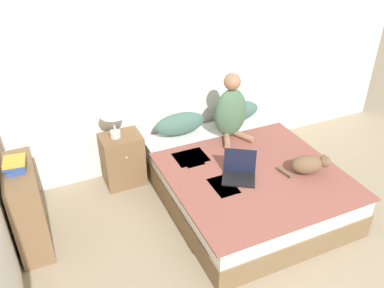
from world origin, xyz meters
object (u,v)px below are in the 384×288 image
Objects in this scene: pillow_far at (236,112)px; book_stack_top at (15,165)px; bed at (244,182)px; table_lamp at (113,109)px; cat_tabby at (309,164)px; person_sitting at (231,110)px; nightstand at (123,159)px; pillow_near at (180,124)px; laptop_open at (239,172)px; bookshelf at (27,208)px.

pillow_far is 2.67m from book_stack_top.
table_lamp reaches higher than bed.
bed is at bearing -7.08° from book_stack_top.
cat_tabby is (0.13, -1.28, -0.03)m from pillow_far.
nightstand is at bearing 168.46° from person_sitting.
bed is at bearing -66.97° from pillow_near.
book_stack_top is at bearing -166.50° from pillow_far.
table_lamp is (-0.99, 1.03, 0.45)m from laptop_open.
cat_tabby reaches higher than bed.
book_stack_top reaches higher than bed.
pillow_near is at bearing 133.16° from laptop_open.
laptop_open is (-0.56, -1.06, -0.08)m from pillow_far.
laptop_open reaches higher than cat_tabby.
book_stack_top is (-1.03, -0.59, -0.05)m from table_lamp.
pillow_near and pillow_far have the same top height.
pillow_far reaches higher than cat_tabby.
nightstand is 2.83× the size of book_stack_top.
nightstand is (-0.73, -0.03, -0.29)m from pillow_near.
nightstand is 0.66m from table_lamp.
nightstand is at bearing -178.77° from pillow_far.
nightstand is at bearing 164.74° from laptop_open.
table_lamp is at bearing 29.92° from bookshelf.
person_sitting is at bearing 8.08° from bookshelf.
laptop_open is 2.11m from book_stack_top.
bookshelf reaches higher than laptop_open.
cat_tabby is 2.17× the size of book_stack_top.
bookshelf reaches higher than pillow_far.
bed is 4.75× the size of laptop_open.
table_lamp is at bearing -177.94° from pillow_near.
table_lamp is 1.30m from bookshelf.
pillow_near is 1.95m from book_stack_top.
bookshelf is (-2.57, -0.62, -0.17)m from pillow_far.
pillow_far is (0.76, 0.00, 0.00)m from pillow_near.
pillow_near is at bearing 143.53° from cat_tabby.
cat_tabby is at bearing -13.83° from bookshelf.
book_stack_top reaches higher than cat_tabby.
nightstand is (-1.11, 0.86, 0.08)m from bed.
cat_tabby is 2.78m from bookshelf.
laptop_open is 0.95× the size of table_lamp.
person_sitting reaches higher than nightstand.
bed is 1.04m from pillow_far.
pillow_far is 1.44× the size of laptop_open.
person_sitting reaches higher than pillow_near.
bed is at bearing 75.18° from laptop_open.
laptop_open is at bearing -112.35° from person_sitting.
person_sitting is at bearing -29.01° from pillow_near.
book_stack_top is at bearing -159.92° from laptop_open.
table_lamp is (-1.17, 0.86, 0.74)m from bed.
person_sitting is 1.63× the size of cat_tabby.
bookshelf is (-1.08, -0.59, 0.12)m from nightstand.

